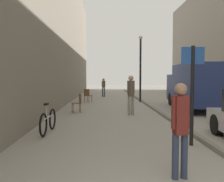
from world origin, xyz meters
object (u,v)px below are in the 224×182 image
at_px(pedestrian_mid_block, 131,92).
at_px(cafe_chair_near_window, 87,95).
at_px(bicycle_leaning, 48,121).
at_px(pedestrian_main_foreground, 180,124).
at_px(lamp_post, 140,64).
at_px(pedestrian_far_crossing, 104,86).
at_px(delivery_van, 196,85).
at_px(street_sign_post, 192,87).
at_px(cafe_chair_by_doorway, 78,102).

distance_m(pedestrian_mid_block, cafe_chair_near_window, 6.40).
relative_size(pedestrian_mid_block, bicycle_leaning, 1.06).
xyz_separation_m(pedestrian_main_foreground, lamp_post, (1.26, 13.43, 1.75)).
distance_m(pedestrian_far_crossing, lamp_post, 5.68).
xyz_separation_m(pedestrian_main_foreground, delivery_van, (3.70, 9.17, 0.35)).
bearing_deg(pedestrian_main_foreground, lamp_post, 75.19).
bearing_deg(street_sign_post, pedestrian_mid_block, -77.86).
bearing_deg(pedestrian_far_crossing, cafe_chair_by_doorway, 89.06).
bearing_deg(cafe_chair_by_doorway, pedestrian_far_crossing, -23.41).
height_order(delivery_van, cafe_chair_near_window, delivery_van).
height_order(pedestrian_mid_block, bicycle_leaning, pedestrian_mid_block).
distance_m(street_sign_post, lamp_post, 11.39).
bearing_deg(delivery_van, cafe_chair_near_window, 149.73).
bearing_deg(bicycle_leaning, cafe_chair_near_window, 89.24).
distance_m(pedestrian_main_foreground, pedestrian_far_crossing, 18.18).
distance_m(street_sign_post, cafe_chair_by_doorway, 7.21).
distance_m(pedestrian_far_crossing, street_sign_post, 16.20).
bearing_deg(lamp_post, pedestrian_main_foreground, -95.38).
xyz_separation_m(pedestrian_main_foreground, pedestrian_far_crossing, (-1.41, 18.13, -0.01)).
bearing_deg(street_sign_post, lamp_post, -90.70).
distance_m(pedestrian_mid_block, pedestrian_far_crossing, 10.91).
xyz_separation_m(street_sign_post, cafe_chair_by_doorway, (-3.63, 6.14, -1.00)).
height_order(pedestrian_main_foreground, pedestrian_far_crossing, pedestrian_main_foreground).
height_order(street_sign_post, bicycle_leaning, street_sign_post).
relative_size(pedestrian_mid_block, cafe_chair_by_doorway, 1.99).
bearing_deg(cafe_chair_by_doorway, delivery_van, -97.91).
xyz_separation_m(pedestrian_far_crossing, delivery_van, (5.11, -8.95, 0.36)).
relative_size(pedestrian_main_foreground, pedestrian_far_crossing, 1.01).
bearing_deg(cafe_chair_by_doorway, pedestrian_main_foreground, -178.24).
bearing_deg(pedestrian_mid_block, pedestrian_far_crossing, -100.93).
bearing_deg(cafe_chair_near_window, lamp_post, 32.64).
bearing_deg(pedestrian_main_foreground, pedestrian_far_crossing, 85.00).
bearing_deg(lamp_post, cafe_chair_near_window, -176.28).
bearing_deg(pedestrian_main_foreground, bicycle_leaning, 121.12).
xyz_separation_m(pedestrian_main_foreground, cafe_chair_by_doorway, (-2.67, 8.25, -0.43)).
distance_m(lamp_post, bicycle_leaning, 10.97).
bearing_deg(street_sign_post, delivery_van, -110.38).
relative_size(bicycle_leaning, cafe_chair_near_window, 1.88).
distance_m(pedestrian_far_crossing, cafe_chair_near_window, 5.08).
xyz_separation_m(delivery_van, cafe_chair_by_doorway, (-6.37, -0.92, -0.78)).
bearing_deg(pedestrian_mid_block, delivery_van, -171.58).
relative_size(pedestrian_far_crossing, bicycle_leaning, 0.94).
relative_size(pedestrian_mid_block, street_sign_post, 0.72).
distance_m(cafe_chair_near_window, cafe_chair_by_doorway, 4.94).
height_order(pedestrian_far_crossing, delivery_van, delivery_van).
xyz_separation_m(pedestrian_far_crossing, cafe_chair_by_doorway, (-1.26, -9.87, -0.42)).
bearing_deg(delivery_van, pedestrian_mid_block, -151.14).
distance_m(pedestrian_mid_block, street_sign_post, 5.32).
distance_m(delivery_van, street_sign_post, 7.58).
bearing_deg(lamp_post, cafe_chair_by_doorway, -127.19).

